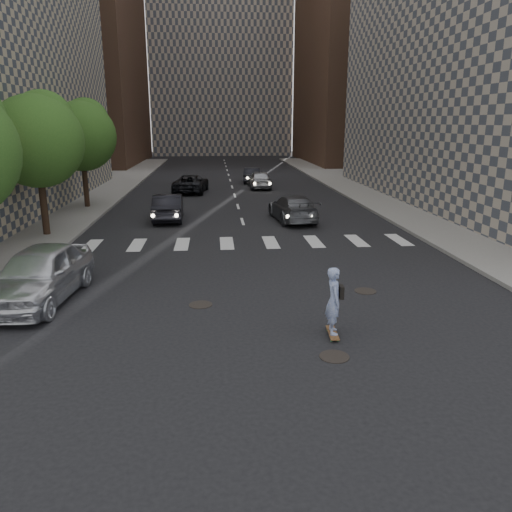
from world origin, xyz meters
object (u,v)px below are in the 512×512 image
at_px(traffic_car_e, 252,175).
at_px(tree_b, 38,137).
at_px(traffic_car_b, 293,208).
at_px(traffic_car_c, 191,184).
at_px(skateboarder, 334,301).
at_px(traffic_car_d, 260,179).
at_px(tree_c, 82,133).
at_px(traffic_car_a, 168,207).
at_px(silver_sedan, 39,274).

bearing_deg(traffic_car_e, tree_b, 68.44).
distance_m(traffic_car_b, traffic_car_c, 13.41).
distance_m(skateboarder, traffic_car_d, 29.34).
height_order(skateboarder, traffic_car_c, skateboarder).
xyz_separation_m(traffic_car_b, traffic_car_c, (-6.08, 11.95, -0.02)).
bearing_deg(skateboarder, traffic_car_e, 93.38).
height_order(traffic_car_d, traffic_car_e, traffic_car_d).
xyz_separation_m(tree_c, traffic_car_a, (5.38, -4.34, -3.92)).
bearing_deg(traffic_car_d, tree_b, 55.50).
bearing_deg(traffic_car_b, tree_b, 7.53).
bearing_deg(traffic_car_e, traffic_car_a, 77.80).
bearing_deg(traffic_car_c, silver_sedan, 88.10).
bearing_deg(traffic_car_c, traffic_car_d, -153.12).
relative_size(tree_b, tree_c, 1.00).
relative_size(silver_sedan, traffic_car_a, 1.12).
distance_m(traffic_car_a, traffic_car_b, 6.92).
height_order(skateboarder, traffic_car_e, skateboarder).
relative_size(tree_b, skateboarder, 3.60).
xyz_separation_m(tree_b, traffic_car_b, (12.25, 2.86, -3.94)).
bearing_deg(silver_sedan, traffic_car_e, 79.46).
height_order(traffic_car_a, traffic_car_e, traffic_car_a).
bearing_deg(silver_sedan, traffic_car_c, 87.35).
xyz_separation_m(tree_c, traffic_car_b, (12.25, -5.14, -3.94)).
xyz_separation_m(tree_b, traffic_car_a, (5.38, 3.66, -3.92)).
distance_m(tree_c, skateboarder, 23.47).
distance_m(tree_c, traffic_car_e, 17.64).
bearing_deg(tree_b, silver_sedan, -74.13).
height_order(tree_c, skateboarder, tree_c).
relative_size(traffic_car_d, traffic_car_e, 1.07).
bearing_deg(traffic_car_c, traffic_car_a, 92.53).
bearing_deg(traffic_car_e, skateboarder, 96.22).
distance_m(traffic_car_b, traffic_car_e, 18.02).
xyz_separation_m(traffic_car_c, traffic_car_d, (5.53, 2.05, 0.04)).
distance_m(skateboarder, traffic_car_b, 15.39).
xyz_separation_m(tree_b, traffic_car_e, (11.40, 20.86, -3.99)).
relative_size(tree_b, traffic_car_a, 1.49).
relative_size(traffic_car_c, traffic_car_e, 1.23).
xyz_separation_m(traffic_car_b, traffic_car_d, (-0.55, 14.00, 0.02)).
bearing_deg(tree_b, tree_c, 90.00).
height_order(tree_b, traffic_car_c, tree_b).
bearing_deg(traffic_car_d, tree_c, 37.40).
xyz_separation_m(tree_c, skateboarder, (10.89, -20.47, -3.69)).
xyz_separation_m(traffic_car_d, traffic_car_e, (-0.30, 4.00, -0.07)).
relative_size(skateboarder, traffic_car_d, 0.43).
bearing_deg(traffic_car_a, skateboarder, 106.63).
height_order(tree_c, traffic_car_a, tree_c).
height_order(tree_b, traffic_car_b, tree_b).
xyz_separation_m(silver_sedan, traffic_car_c, (3.57, 23.95, -0.16)).
relative_size(traffic_car_b, traffic_car_d, 1.14).
bearing_deg(traffic_car_c, traffic_car_e, -124.32).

